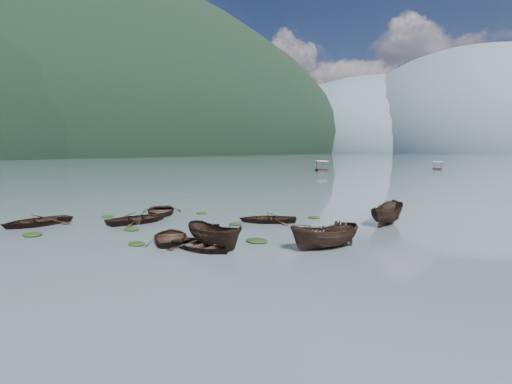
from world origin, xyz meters
The scene contains 23 objects.
ground_plane centered at (0.00, 0.00, 0.00)m, with size 2400.00×2400.00×0.00m, color #4E5962.
left_ridge_far centered at (-480.00, 250.00, 0.00)m, with size 560.00×1400.00×380.00m, color black.
haze_mtn_a centered at (-260.00, 900.00, 0.00)m, with size 520.00×520.00×280.00m, color #475666.
haze_mtn_b centered at (-60.00, 900.00, 0.00)m, with size 520.00×520.00×340.00m, color #475666.
rowboat_0 centered at (-11.05, 0.64, 0.00)m, with size 3.30×4.63×0.96m, color black.
rowboat_1 centered at (-5.86, 5.28, 0.00)m, with size 3.25×4.55×0.94m, color black.
rowboat_2 centered at (3.53, 2.59, 0.00)m, with size 1.56×4.14×1.60m, color black.
rowboat_3 centered at (0.40, 2.37, 0.00)m, with size 2.92×4.09×0.85m, color black.
rowboat_4 centered at (3.30, 1.80, 0.00)m, with size 2.80×3.92×0.81m, color black.
rowboat_5 centered at (8.72, 5.47, 0.00)m, with size 1.59×4.23×1.63m, color black.
rowboat_6 centered at (-7.32, 8.80, 0.00)m, with size 3.37×4.72×0.98m, color black.
rowboat_7 centered at (1.90, 10.66, 0.00)m, with size 3.01×4.21×0.87m, color black.
rowboat_8 centered at (9.43, 14.68, 0.00)m, with size 1.70×4.51×1.74m, color black.
weed_clump_0 centered at (-7.73, -1.38, 0.00)m, with size 1.25×1.02×0.27m, color black.
weed_clump_1 centered at (-4.00, 3.13, 0.00)m, with size 1.14×0.91×0.25m, color black.
weed_clump_2 centered at (-0.45, 0.59, 0.00)m, with size 1.08×0.86×0.23m, color black.
weed_clump_3 centered at (0.51, 8.53, 0.00)m, with size 0.93×0.79×0.21m, color black.
weed_clump_4 centered at (4.79, 4.82, 0.00)m, with size 1.32×1.05×0.27m, color black.
weed_clump_5 centered at (-9.80, 5.52, 0.00)m, with size 1.07×0.87×0.23m, color black.
weed_clump_6 centered at (-4.69, 10.90, 0.00)m, with size 1.01×0.84×0.21m, color black.
weed_clump_7 centered at (4.04, 14.07, 0.00)m, with size 0.98×0.78×0.21m, color black.
pontoon_left centered at (-25.25, 81.12, 0.00)m, with size 2.71×6.49×2.49m, color black, non-canonical shape.
pontoon_centre centered at (-1.83, 106.51, 0.00)m, with size 2.24×5.38×2.06m, color black, non-canonical shape.
Camera 1 is at (17.13, -13.97, 5.25)m, focal length 28.00 mm.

